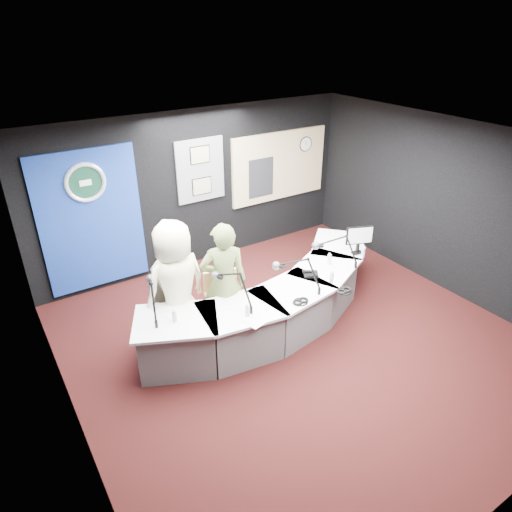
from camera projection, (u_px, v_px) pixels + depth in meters
ground at (298, 342)px, 6.53m from camera, size 6.00×6.00×0.00m
ceiling at (309, 148)px, 5.21m from camera, size 6.00×6.00×0.02m
wall_back at (198, 190)px, 8.09m from camera, size 6.00×0.02×2.80m
wall_left at (59, 335)px, 4.43m from camera, size 0.02×6.00×2.80m
wall_right at (450, 208)px, 7.31m from camera, size 0.02×6.00×2.80m
broadcast_desk at (274, 303)px, 6.74m from camera, size 4.50×1.90×0.75m
backdrop_panel at (92, 221)px, 7.23m from camera, size 1.60×0.05×2.30m
agency_seal at (85, 183)px, 6.90m from camera, size 0.63×0.07×0.63m
seal_center at (85, 183)px, 6.90m from camera, size 0.48×0.01×0.48m
pinboard at (200, 170)px, 7.93m from camera, size 0.90×0.04×1.10m
framed_photo_upper at (200, 155)px, 7.78m from camera, size 0.34×0.02×0.27m
framed_photo_lower at (202, 186)px, 8.04m from camera, size 0.34×0.02×0.27m
booth_window_frame at (279, 166)px, 8.84m from camera, size 2.12×0.06×1.32m
booth_glow at (280, 166)px, 8.84m from camera, size 2.00×0.02×1.20m
equipment_rack at (261, 178)px, 8.67m from camera, size 0.55×0.02×0.75m
wall_clock at (306, 144)px, 8.94m from camera, size 0.28×0.01×0.28m
armchair_left at (179, 312)px, 6.28m from camera, size 0.63×0.63×1.05m
armchair_right at (225, 310)px, 6.49m from camera, size 0.59×0.59×0.86m
draped_jacket at (168, 299)px, 6.40m from camera, size 0.51×0.13×0.70m
person_man at (176, 286)px, 6.09m from camera, size 1.00×0.74×1.88m
person_woman at (224, 283)px, 6.27m from camera, size 0.76×0.63×1.78m
computer_monitor at (359, 235)px, 7.20m from camera, size 0.37×0.17×0.26m
desk_phone at (311, 274)px, 6.70m from camera, size 0.26×0.25×0.05m
headphones_near at (344, 291)px, 6.31m from camera, size 0.22×0.22×0.04m
headphones_far at (301, 301)px, 6.08m from camera, size 0.22×0.22×0.04m
paper_stack at (179, 316)px, 5.81m from camera, size 0.29×0.35×0.00m
notepad at (253, 322)px, 5.70m from camera, size 0.25×0.31×0.00m
boom_mic_a at (153, 294)px, 5.73m from camera, size 0.31×0.71×0.60m
boom_mic_b at (233, 285)px, 5.90m from camera, size 0.31×0.71×0.60m
boom_mic_c at (298, 272)px, 6.21m from camera, size 0.51×0.61×0.60m
boom_mic_d at (336, 249)px, 6.81m from camera, size 0.60×0.51×0.60m
water_bottles at (286, 284)px, 6.33m from camera, size 3.28×0.54×0.18m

